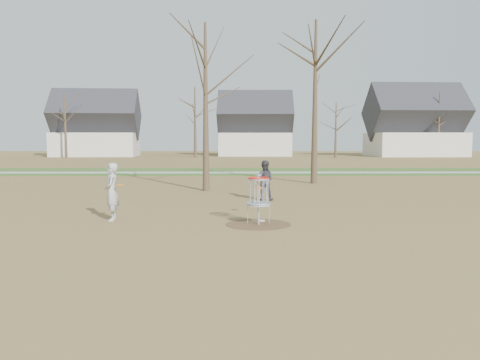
# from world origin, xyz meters

# --- Properties ---
(ground) EXTENTS (160.00, 160.00, 0.00)m
(ground) POSITION_xyz_m (0.00, 0.00, 0.00)
(ground) COLOR brown
(ground) RESTS_ON ground
(green_band) EXTENTS (160.00, 8.00, 0.01)m
(green_band) POSITION_xyz_m (0.00, 21.00, 0.01)
(green_band) COLOR #2D5119
(green_band) RESTS_ON ground
(footpath) EXTENTS (160.00, 1.50, 0.01)m
(footpath) POSITION_xyz_m (0.00, 20.00, 0.01)
(footpath) COLOR #9E9E99
(footpath) RESTS_ON green_band
(dirt_circle) EXTENTS (1.80, 1.80, 0.01)m
(dirt_circle) POSITION_xyz_m (0.00, 0.00, 0.01)
(dirt_circle) COLOR #47331E
(dirt_circle) RESTS_ON ground
(player_standing) EXTENTS (0.49, 0.66, 1.67)m
(player_standing) POSITION_xyz_m (-4.20, 0.65, 0.83)
(player_standing) COLOR #AFAFAF
(player_standing) RESTS_ON ground
(player_throwing) EXTENTS (0.82, 0.69, 1.54)m
(player_throwing) POSITION_xyz_m (0.46, 5.15, 0.77)
(player_throwing) COLOR #3A393F
(player_throwing) RESTS_ON ground
(disc_grounded) EXTENTS (0.22, 0.22, 0.02)m
(disc_grounded) POSITION_xyz_m (0.10, 0.49, 0.02)
(disc_grounded) COLOR white
(disc_grounded) RESTS_ON dirt_circle
(discs_in_play) EXTENTS (4.23, 1.21, 0.23)m
(discs_in_play) POSITION_xyz_m (-1.81, 0.97, 0.95)
(discs_in_play) COLOR #F33F0C
(discs_in_play) RESTS_ON ground
(disc_golf_basket) EXTENTS (0.64, 0.64, 1.35)m
(disc_golf_basket) POSITION_xyz_m (0.00, 0.00, 0.91)
(disc_golf_basket) COLOR #9EA3AD
(disc_golf_basket) RESTS_ON ground
(bare_trees) EXTENTS (52.62, 44.98, 9.00)m
(bare_trees) POSITION_xyz_m (1.78, 35.79, 5.35)
(bare_trees) COLOR #382B1E
(bare_trees) RESTS_ON ground
(houses_row) EXTENTS (56.51, 10.01, 7.26)m
(houses_row) POSITION_xyz_m (4.32, 52.56, 3.52)
(houses_row) COLOR silver
(houses_row) RESTS_ON ground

